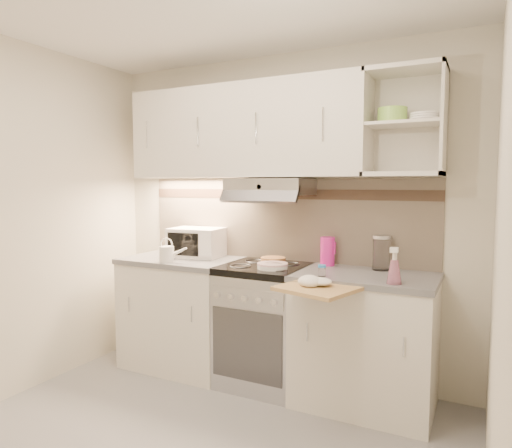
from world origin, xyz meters
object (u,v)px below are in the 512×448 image
electric_range (265,324)px  spray_bottle (394,269)px  pink_pitcher (328,251)px  glass_jar (381,253)px  cutting_board (317,289)px  microwave (197,242)px  watering_can (168,253)px  plate_stack (272,266)px

electric_range → spray_bottle: bearing=-12.8°
electric_range → pink_pitcher: size_ratio=4.25×
glass_jar → cutting_board: 0.70m
electric_range → microwave: 0.90m
glass_jar → spray_bottle: bearing=-68.9°
watering_can → pink_pitcher: (1.14, 0.42, 0.04)m
spray_bottle → cutting_board: (-0.41, -0.21, -0.12)m
watering_can → glass_jar: bearing=-5.9°
electric_range → microwave: (-0.68, 0.12, 0.57)m
pink_pitcher → microwave: bearing=-178.1°
cutting_board → pink_pitcher: bearing=118.4°
watering_can → plate_stack: bearing=-13.4°
microwave → watering_can: microwave is taller
microwave → spray_bottle: bearing=-18.2°
electric_range → plate_stack: 0.49m
electric_range → watering_can: watering_can is taller
microwave → watering_can: bearing=-104.2°
pink_pitcher → glass_jar: size_ratio=0.87×
microwave → cutting_board: (1.24, -0.55, -0.15)m
microwave → pink_pitcher: bearing=-2.4°
microwave → glass_jar: (1.49, 0.08, 0.00)m
microwave → cutting_board: microwave is taller
electric_range → cutting_board: bearing=-37.8°
microwave → cutting_board: bearing=-30.6°
spray_bottle → cutting_board: size_ratio=0.56×
pink_pitcher → electric_range: bearing=-156.8°
glass_jar → spray_bottle: size_ratio=1.02×
electric_range → plate_stack: bearing=-43.3°
watering_can → spray_bottle: 1.70m
cutting_board → microwave: bearing=172.0°
microwave → plate_stack: size_ratio=2.08×
pink_pitcher → spray_bottle: spray_bottle is taller
plate_stack → cutting_board: 0.56m
plate_stack → pink_pitcher: pink_pitcher is taller
pink_pitcher → cutting_board: (0.14, -0.63, -0.13)m
spray_bottle → pink_pitcher: bearing=139.9°
plate_stack → spray_bottle: 0.87m
electric_range → plate_stack: size_ratio=4.13×
cutting_board → spray_bottle: bearing=43.3°
watering_can → plate_stack: size_ratio=0.99×
watering_can → cutting_board: (1.28, -0.22, -0.10)m
plate_stack → cutting_board: size_ratio=0.52×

